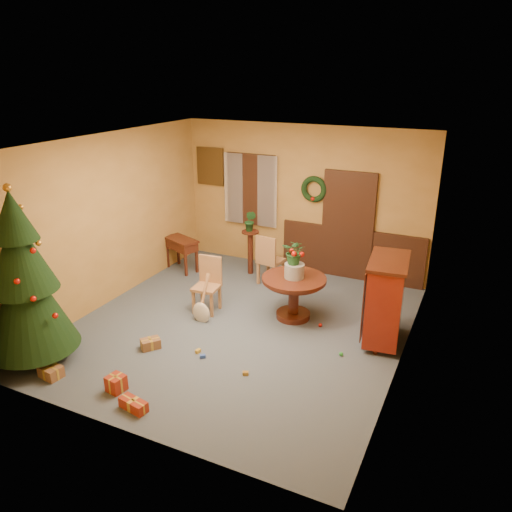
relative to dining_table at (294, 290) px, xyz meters
The scene contains 21 objects.
room_envelope 2.20m from the dining_table, 102.51° to the left, with size 5.50×5.50×5.50m.
dining_table is the anchor object (origin of this frame).
urn 0.33m from the dining_table, 135.00° to the right, with size 0.32×0.32×0.23m, color slate.
centerpiece_plant 0.66m from the dining_table, 135.00° to the right, with size 0.38×0.33×0.42m, color #1E4C23.
chair_near 1.45m from the dining_table, 166.68° to the right, with size 0.44×0.44×0.94m.
chair_far 1.40m from the dining_table, 130.78° to the left, with size 0.48×0.48×0.99m.
guitar 1.52m from the dining_table, 149.83° to the right, with size 0.32×0.15×0.75m, color beige, non-canonical shape.
plant_stand 2.04m from the dining_table, 136.21° to the left, with size 0.34×0.34×0.89m.
stand_plant 2.12m from the dining_table, 136.21° to the left, with size 0.23×0.19×0.42m, color #19471E.
christmas_tree 3.99m from the dining_table, 135.75° to the right, with size 1.23×1.23×2.54m.
writing_desk 2.98m from the dining_table, 160.79° to the left, with size 0.84×0.62×0.67m.
sideboard 1.51m from the dining_table, ahead, with size 0.65×1.08×1.32m.
gift_a 3.79m from the dining_table, 127.83° to the right, with size 0.32×0.26×0.16m.
gift_b 3.15m from the dining_table, 114.93° to the right, with size 0.24×0.24×0.21m.
gift_c 2.41m from the dining_table, 130.74° to the right, with size 0.32×0.33×0.15m.
gift_d 3.20m from the dining_table, 106.15° to the right, with size 0.40×0.22×0.13m.
toy_a 1.91m from the dining_table, 112.80° to the right, with size 0.08×0.05×0.05m, color #274AAB.
toy_b 1.41m from the dining_table, 37.36° to the right, with size 0.06×0.06×0.06m, color green.
toy_c 1.88m from the dining_table, 117.81° to the right, with size 0.08×0.05×0.05m, color gold.
toy_d 0.71m from the dining_table, 12.46° to the right, with size 0.06×0.06×0.06m, color red.
toy_e 1.88m from the dining_table, 89.23° to the right, with size 0.08×0.05×0.05m, color gold.
Camera 1 is at (3.26, -6.28, 3.89)m, focal length 35.00 mm.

